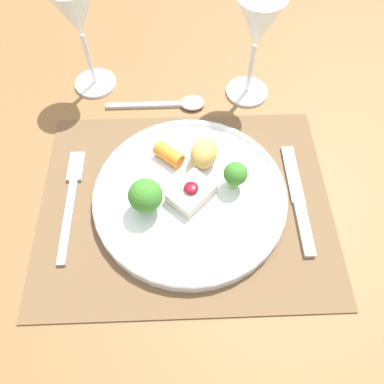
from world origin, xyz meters
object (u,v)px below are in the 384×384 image
Objects in this scene: fork at (74,196)px; wine_glass_far at (79,18)px; dinner_plate at (191,193)px; knife at (301,205)px; spoon at (179,104)px; wine_glass_near at (259,29)px.

wine_glass_far reaches higher than fork.
dinner_plate is 1.51× the size of fork.
wine_glass_far reaches higher than knife.
wine_glass_far is at bearing 123.16° from dinner_plate.
spoon is 0.19m from wine_glass_near.
dinner_plate is 1.64× the size of spoon.
knife is at bearing -39.82° from wine_glass_far.
dinner_plate is at bearing -3.44° from fork.
spoon is 0.95× the size of wine_glass_far.
knife is 0.29m from spoon.
fork is 1.05× the size of wine_glass_near.
wine_glass_far is at bearing 86.64° from fork.
wine_glass_near reaches higher than fork.
dinner_plate is 0.34m from wine_glass_far.
spoon is 0.96× the size of wine_glass_near.
knife is 1.03× the size of wine_glass_far.
wine_glass_far is (-0.17, 0.26, 0.12)m from dinner_plate.
wine_glass_far is at bearing 154.50° from spoon.
wine_glass_near is at bearing 8.60° from spoon.
knife reaches higher than fork.
knife is 0.29m from wine_glass_near.
spoon reaches higher than fork.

